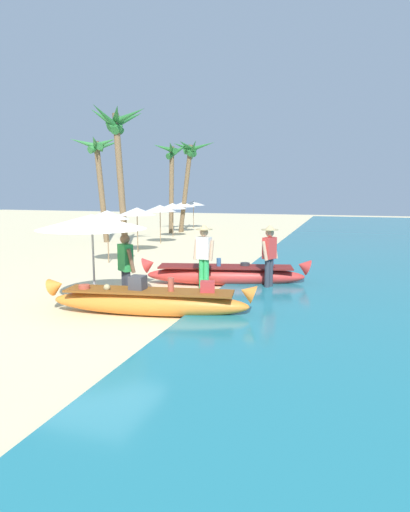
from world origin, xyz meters
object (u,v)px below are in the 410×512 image
person_vendor_hatted (204,252)px  palm_tree_leaning_seaward (190,157)px  palm_tree_mid_cluster (98,157)px  patio_umbrella_large (92,222)px  palm_tree_tall_inland (172,161)px  person_tourist_customer (126,265)px  palm_tree_far_behind (117,134)px  boat_red_midground (225,275)px  person_vendor_assistant (269,253)px  boat_orange_foreground (149,301)px

person_vendor_hatted → palm_tree_leaning_seaward: size_ratio=0.31×
palm_tree_mid_cluster → patio_umbrella_large: bearing=-59.0°
patio_umbrella_large → palm_tree_tall_inland: size_ratio=0.44×
person_tourist_customer → palm_tree_tall_inland: bearing=108.7°
person_vendor_hatted → palm_tree_far_behind: bearing=133.3°
palm_tree_leaning_seaward → person_tourist_customer: bearing=-74.9°
boat_red_midground → person_tourist_customer: 3.20m
person_vendor_hatted → patio_umbrella_large: size_ratio=0.72×
person_vendor_assistant → patio_umbrella_large: (-3.54, -2.74, 0.91)m
palm_tree_far_behind → patio_umbrella_large: bearing=-64.3°
palm_tree_tall_inland → palm_tree_leaning_seaward: bearing=38.5°
palm_tree_tall_inland → palm_tree_leaning_seaward: size_ratio=0.97×
patio_umbrella_large → palm_tree_far_behind: size_ratio=0.39×
person_vendor_assistant → palm_tree_leaning_seaward: 16.53m
boat_red_midground → palm_tree_leaning_seaward: (-6.15, 14.05, 4.37)m
palm_tree_mid_cluster → palm_tree_far_behind: bearing=-43.3°
boat_red_midground → patio_umbrella_large: size_ratio=1.92×
boat_orange_foreground → palm_tree_far_behind: (-5.68, 8.97, 4.73)m
boat_red_midground → person_vendor_assistant: 1.47m
person_vendor_hatted → patio_umbrella_large: bearing=-130.6°
person_tourist_customer → palm_tree_far_behind: palm_tree_far_behind is taller
boat_orange_foreground → person_vendor_hatted: (0.38, 2.55, 0.70)m
patio_umbrella_large → palm_tree_far_behind: (-4.15, 8.65, 3.12)m
boat_orange_foreground → patio_umbrella_large: bearing=167.9°
person_vendor_assistant → patio_umbrella_large: patio_umbrella_large is taller
boat_red_midground → palm_tree_mid_cluster: palm_tree_mid_cluster is taller
boat_red_midground → person_vendor_hatted: person_vendor_hatted is taller
boat_orange_foreground → person_tourist_customer: 1.26m
boat_orange_foreground → patio_umbrella_large: (-1.53, 0.33, 1.61)m
person_tourist_customer → boat_red_midground: bearing=58.5°
boat_red_midground → person_vendor_hatted: size_ratio=2.67×
patio_umbrella_large → palm_tree_tall_inland: 17.20m
patio_umbrella_large → palm_tree_far_behind: 10.09m
patio_umbrella_large → palm_tree_mid_cluster: bearing=121.0°
palm_tree_mid_cluster → boat_orange_foreground: bearing=-54.3°
boat_orange_foreground → person_vendor_assistant: bearing=56.7°
palm_tree_mid_cluster → palm_tree_far_behind: palm_tree_far_behind is taller
palm_tree_mid_cluster → person_vendor_hatted: bearing=-45.7°
palm_tree_leaning_seaward → boat_red_midground: bearing=-66.4°
person_vendor_assistant → boat_orange_foreground: bearing=-123.3°
palm_tree_tall_inland → boat_orange_foreground: bearing=-69.3°
boat_orange_foreground → person_vendor_assistant: 3.73m
person_tourist_customer → person_vendor_assistant: (2.90, 2.41, 0.09)m
person_vendor_hatted → person_vendor_assistant: person_vendor_hatted is taller
boat_orange_foreground → palm_tree_tall_inland: 18.27m
palm_tree_tall_inland → palm_tree_far_behind: 7.73m
person_vendor_hatted → person_tourist_customer: bearing=-123.8°
person_vendor_hatted → palm_tree_mid_cluster: size_ratio=0.33×
palm_tree_mid_cluster → palm_tree_far_behind: (2.40, -2.26, 0.74)m
boat_orange_foreground → palm_tree_far_behind: size_ratio=0.73×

